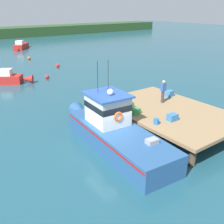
# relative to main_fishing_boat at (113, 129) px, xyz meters

# --- Properties ---
(ground_plane) EXTENTS (200.00, 200.00, 0.00)m
(ground_plane) POSITION_rel_main_fishing_boat_xyz_m (-0.24, -0.04, -1.01)
(ground_plane) COLOR #1E4C5B
(dock) EXTENTS (6.00, 9.00, 1.20)m
(dock) POSITION_rel_main_fishing_boat_xyz_m (4.56, -0.04, 0.07)
(dock) COLOR #4C3D2D
(dock) RESTS_ON ground
(main_fishing_boat) EXTENTS (3.15, 9.91, 4.80)m
(main_fishing_boat) POSITION_rel_main_fishing_boat_xyz_m (0.00, 0.00, 0.00)
(main_fishing_boat) COLOR #285184
(main_fishing_boat) RESTS_ON ground
(crate_single_far) EXTENTS (0.65, 0.51, 0.44)m
(crate_single_far) POSITION_rel_main_fishing_boat_xyz_m (6.71, 1.86, 0.41)
(crate_single_far) COLOR #3370B2
(crate_single_far) RESTS_ON dock
(crate_stack_mid_dock) EXTENTS (0.63, 0.49, 0.42)m
(crate_stack_mid_dock) POSITION_rel_main_fishing_boat_xyz_m (2.56, 1.73, 0.40)
(crate_stack_mid_dock) COLOR #2D8442
(crate_stack_mid_dock) RESTS_ON dock
(crate_single_by_cleat) EXTENTS (0.64, 0.49, 0.34)m
(crate_single_by_cleat) POSITION_rel_main_fishing_boat_xyz_m (2.29, 0.74, 0.36)
(crate_single_by_cleat) COLOR #2D8442
(crate_single_by_cleat) RESTS_ON dock
(crate_stack_near_edge) EXTENTS (0.62, 0.46, 0.41)m
(crate_stack_near_edge) POSITION_rel_main_fishing_boat_xyz_m (3.38, -1.41, 0.40)
(crate_stack_near_edge) COLOR #3370B2
(crate_stack_near_edge) RESTS_ON dock
(bait_bucket) EXTENTS (0.32, 0.32, 0.34)m
(bait_bucket) POSITION_rel_main_fishing_boat_xyz_m (2.21, -1.23, 0.36)
(bait_bucket) COLOR #2866B2
(bait_bucket) RESTS_ON dock
(deckhand_by_the_boat) EXTENTS (0.36, 0.22, 1.63)m
(deckhand_by_the_boat) POSITION_rel_main_fishing_boat_xyz_m (5.24, 1.19, 1.05)
(deckhand_by_the_boat) COLOR #383842
(deckhand_by_the_boat) RESTS_ON dock
(moored_boat_off_the_point) EXTENTS (5.58, 4.26, 1.51)m
(moored_boat_off_the_point) POSITION_rel_main_fishing_boat_xyz_m (-1.40, 17.67, -0.49)
(moored_boat_off_the_point) COLOR red
(moored_boat_off_the_point) RESTS_ON ground
(moored_boat_mid_harbor) EXTENTS (4.50, 5.80, 1.57)m
(moored_boat_mid_harbor) POSITION_rel_main_fishing_boat_xyz_m (8.16, 40.38, -0.47)
(moored_boat_mid_harbor) COLOR red
(moored_boat_mid_harbor) RESTS_ON ground
(mooring_buoy_channel_marker) EXTENTS (0.46, 0.46, 0.46)m
(mooring_buoy_channel_marker) POSITION_rel_main_fishing_boat_xyz_m (5.58, 29.01, -0.78)
(mooring_buoy_channel_marker) COLOR #EA5B19
(mooring_buoy_channel_marker) RESTS_ON ground
(mooring_buoy_spare_mooring) EXTENTS (0.47, 0.47, 0.47)m
(mooring_buoy_spare_mooring) POSITION_rel_main_fishing_boat_xyz_m (6.73, 21.49, -0.77)
(mooring_buoy_spare_mooring) COLOR red
(mooring_buoy_spare_mooring) RESTS_ON ground
(mooring_buoy_outer) EXTENTS (0.45, 0.45, 0.45)m
(mooring_buoy_outer) POSITION_rel_main_fishing_boat_xyz_m (3.11, 16.67, -0.78)
(mooring_buoy_outer) COLOR red
(mooring_buoy_outer) RESTS_ON ground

